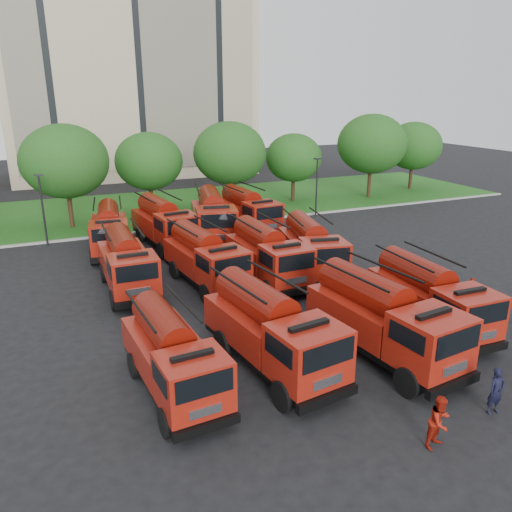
{
  "coord_description": "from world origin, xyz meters",
  "views": [
    {
      "loc": [
        -9.86,
        -20.05,
        10.54
      ],
      "look_at": [
        0.6,
        4.11,
        1.8
      ],
      "focal_mm": 35.0,
      "sensor_mm": 36.0,
      "label": 1
    }
  ],
  "objects_px": {
    "fire_truck_7": "(311,247)",
    "fire_truck_9": "(164,223)",
    "firefighter_4": "(239,349)",
    "firefighter_2": "(468,308)",
    "fire_truck_4": "(127,263)",
    "fire_truck_8": "(109,230)",
    "fire_truck_11": "(248,211)",
    "firefighter_0": "(492,412)",
    "fire_truck_1": "(271,329)",
    "fire_truck_3": "(430,296)",
    "fire_truck_10": "(213,217)",
    "fire_truck_2": "(382,319)",
    "fire_truck_6": "(267,254)",
    "fire_truck_0": "(172,355)",
    "firefighter_5": "(312,263)",
    "fire_truck_5": "(205,258)",
    "firefighter_1": "(437,445)"
  },
  "relations": [
    {
      "from": "fire_truck_5",
      "to": "firefighter_5",
      "type": "xyz_separation_m",
      "value": [
        7.5,
        0.88,
        -1.6
      ]
    },
    {
      "from": "fire_truck_4",
      "to": "fire_truck_7",
      "type": "height_order",
      "value": "fire_truck_7"
    },
    {
      "from": "fire_truck_0",
      "to": "fire_truck_1",
      "type": "relative_size",
      "value": 0.88
    },
    {
      "from": "fire_truck_2",
      "to": "fire_truck_4",
      "type": "height_order",
      "value": "fire_truck_2"
    },
    {
      "from": "fire_truck_5",
      "to": "firefighter_2",
      "type": "xyz_separation_m",
      "value": [
        11.31,
        -8.51,
        -1.6
      ]
    },
    {
      "from": "fire_truck_11",
      "to": "firefighter_4",
      "type": "distance_m",
      "value": 18.97
    },
    {
      "from": "firefighter_0",
      "to": "fire_truck_10",
      "type": "bearing_deg",
      "value": 97.04
    },
    {
      "from": "firefighter_1",
      "to": "fire_truck_8",
      "type": "bearing_deg",
      "value": 90.51
    },
    {
      "from": "fire_truck_7",
      "to": "fire_truck_9",
      "type": "height_order",
      "value": "fire_truck_9"
    },
    {
      "from": "firefighter_4",
      "to": "firefighter_5",
      "type": "bearing_deg",
      "value": -88.3
    },
    {
      "from": "fire_truck_11",
      "to": "fire_truck_2",
      "type": "bearing_deg",
      "value": -100.94
    },
    {
      "from": "fire_truck_4",
      "to": "fire_truck_8",
      "type": "distance_m",
      "value": 7.43
    },
    {
      "from": "fire_truck_1",
      "to": "fire_truck_3",
      "type": "xyz_separation_m",
      "value": [
        8.19,
        0.29,
        -0.08
      ]
    },
    {
      "from": "fire_truck_2",
      "to": "fire_truck_11",
      "type": "bearing_deg",
      "value": 76.64
    },
    {
      "from": "fire_truck_1",
      "to": "firefighter_4",
      "type": "bearing_deg",
      "value": 102.1
    },
    {
      "from": "fire_truck_2",
      "to": "fire_truck_7",
      "type": "xyz_separation_m",
      "value": [
        2.27,
        9.93,
        -0.08
      ]
    },
    {
      "from": "fire_truck_8",
      "to": "firefighter_2",
      "type": "relative_size",
      "value": 4.39
    },
    {
      "from": "fire_truck_4",
      "to": "fire_truck_7",
      "type": "xyz_separation_m",
      "value": [
        10.62,
        -1.62,
        0.03
      ]
    },
    {
      "from": "fire_truck_1",
      "to": "fire_truck_3",
      "type": "distance_m",
      "value": 8.2
    },
    {
      "from": "fire_truck_3",
      "to": "fire_truck_2",
      "type": "bearing_deg",
      "value": -158.51
    },
    {
      "from": "fire_truck_10",
      "to": "fire_truck_5",
      "type": "bearing_deg",
      "value": -98.88
    },
    {
      "from": "fire_truck_2",
      "to": "firefighter_1",
      "type": "bearing_deg",
      "value": -115.07
    },
    {
      "from": "fire_truck_8",
      "to": "firefighter_5",
      "type": "bearing_deg",
      "value": -25.27
    },
    {
      "from": "fire_truck_6",
      "to": "fire_truck_7",
      "type": "xyz_separation_m",
      "value": [
        2.98,
        0.13,
        -0.01
      ]
    },
    {
      "from": "fire_truck_11",
      "to": "firefighter_0",
      "type": "relative_size",
      "value": 4.34
    },
    {
      "from": "fire_truck_10",
      "to": "firefighter_0",
      "type": "distance_m",
      "value": 23.74
    },
    {
      "from": "fire_truck_1",
      "to": "fire_truck_8",
      "type": "xyz_separation_m",
      "value": [
        -3.69,
        17.98,
        -0.08
      ]
    },
    {
      "from": "fire_truck_9",
      "to": "firefighter_4",
      "type": "relative_size",
      "value": 4.82
    },
    {
      "from": "fire_truck_9",
      "to": "fire_truck_7",
      "type": "bearing_deg",
      "value": -59.92
    },
    {
      "from": "fire_truck_11",
      "to": "firefighter_5",
      "type": "relative_size",
      "value": 4.26
    },
    {
      "from": "fire_truck_6",
      "to": "fire_truck_1",
      "type": "bearing_deg",
      "value": -115.2
    },
    {
      "from": "fire_truck_0",
      "to": "fire_truck_2",
      "type": "relative_size",
      "value": 0.86
    },
    {
      "from": "fire_truck_6",
      "to": "fire_truck_8",
      "type": "height_order",
      "value": "fire_truck_6"
    },
    {
      "from": "fire_truck_0",
      "to": "fire_truck_7",
      "type": "distance_m",
      "value": 14.09
    },
    {
      "from": "fire_truck_11",
      "to": "firefighter_5",
      "type": "height_order",
      "value": "fire_truck_11"
    },
    {
      "from": "fire_truck_4",
      "to": "firefighter_5",
      "type": "bearing_deg",
      "value": 0.43
    },
    {
      "from": "fire_truck_4",
      "to": "fire_truck_6",
      "type": "height_order",
      "value": "fire_truck_6"
    },
    {
      "from": "fire_truck_1",
      "to": "fire_truck_2",
      "type": "height_order",
      "value": "fire_truck_2"
    },
    {
      "from": "fire_truck_5",
      "to": "fire_truck_6",
      "type": "relative_size",
      "value": 1.01
    },
    {
      "from": "fire_truck_4",
      "to": "fire_truck_3",
      "type": "bearing_deg",
      "value": -40.06
    },
    {
      "from": "fire_truck_8",
      "to": "fire_truck_11",
      "type": "distance_m",
      "value": 10.7
    },
    {
      "from": "fire_truck_1",
      "to": "fire_truck_6",
      "type": "relative_size",
      "value": 1.05
    },
    {
      "from": "fire_truck_6",
      "to": "fire_truck_4",
      "type": "bearing_deg",
      "value": 165.56
    },
    {
      "from": "fire_truck_5",
      "to": "firefighter_0",
      "type": "xyz_separation_m",
      "value": [
        5.38,
        -15.42,
        -1.6
      ]
    },
    {
      "from": "firefighter_4",
      "to": "fire_truck_2",
      "type": "bearing_deg",
      "value": -162.2
    },
    {
      "from": "fire_truck_6",
      "to": "fire_truck_10",
      "type": "height_order",
      "value": "fire_truck_10"
    },
    {
      "from": "firefighter_4",
      "to": "firefighter_2",
      "type": "bearing_deg",
      "value": -136.96
    },
    {
      "from": "fire_truck_8",
      "to": "fire_truck_10",
      "type": "bearing_deg",
      "value": 6.16
    },
    {
      "from": "fire_truck_7",
      "to": "fire_truck_4",
      "type": "bearing_deg",
      "value": -177.01
    },
    {
      "from": "fire_truck_3",
      "to": "fire_truck_7",
      "type": "distance_m",
      "value": 8.74
    }
  ]
}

